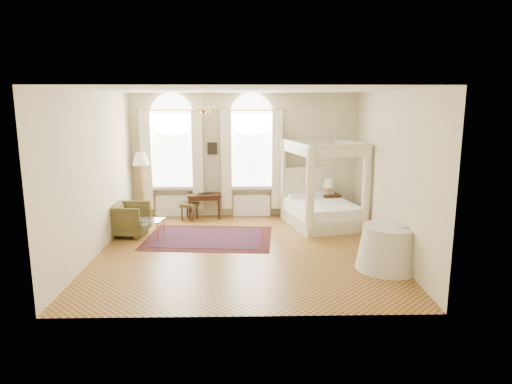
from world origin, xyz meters
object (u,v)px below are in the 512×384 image
at_px(nightstand, 330,206).
at_px(floor_lamp, 141,162).
at_px(writing_desk, 204,197).
at_px(side_table, 388,248).
at_px(canopy_bed, 322,207).
at_px(coffee_table, 149,221).
at_px(armchair, 129,219).
at_px(stool, 189,206).

bearing_deg(nightstand, floor_lamp, 180.00).
xyz_separation_m(writing_desk, side_table, (3.77, -3.81, -0.17)).
bearing_deg(canopy_bed, floor_lamp, 170.72).
bearing_deg(side_table, floor_lamp, 144.80).
distance_m(nightstand, side_table, 3.83).
bearing_deg(coffee_table, armchair, 155.07).
distance_m(canopy_bed, nightstand, 0.85).
xyz_separation_m(nightstand, coffee_table, (-4.48, -1.80, 0.08)).
xyz_separation_m(writing_desk, stool, (-0.38, -0.16, -0.20)).
distance_m(writing_desk, armchair, 2.26).
xyz_separation_m(armchair, floor_lamp, (-0.01, 1.56, 1.14)).
bearing_deg(writing_desk, floor_lamp, 180.00).
height_order(canopy_bed, nightstand, canopy_bed).
height_order(canopy_bed, writing_desk, canopy_bed).
height_order(armchair, coffee_table, armchair).
distance_m(canopy_bed, coffee_table, 4.26).
distance_m(canopy_bed, floor_lamp, 4.83).
bearing_deg(nightstand, stool, -177.54).
height_order(nightstand, writing_desk, writing_desk).
bearing_deg(stool, writing_desk, 23.01).
bearing_deg(floor_lamp, armchair, -89.58).
relative_size(writing_desk, side_table, 0.77).
distance_m(stool, floor_lamp, 1.71).
height_order(nightstand, armchair, armchair).
bearing_deg(stool, side_table, -41.32).
height_order(canopy_bed, side_table, canopy_bed).
bearing_deg(coffee_table, side_table, -22.37).
distance_m(stool, side_table, 5.53).
relative_size(stool, armchair, 0.59).
bearing_deg(floor_lamp, nightstand, 0.00).
relative_size(canopy_bed, stool, 4.57).
relative_size(nightstand, writing_desk, 0.70).
bearing_deg(writing_desk, canopy_bed, -14.11).
distance_m(stool, armchair, 1.87).
xyz_separation_m(stool, coffee_table, (-0.73, -1.64, 0.03)).
xyz_separation_m(canopy_bed, coffee_table, (-4.13, -1.04, -0.08)).
bearing_deg(armchair, stool, -34.98).
bearing_deg(writing_desk, armchair, -135.98).
xyz_separation_m(canopy_bed, floor_lamp, (-4.66, 0.76, 1.04)).
bearing_deg(writing_desk, side_table, -45.30).
height_order(coffee_table, floor_lamp, floor_lamp).
relative_size(canopy_bed, armchair, 2.68).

